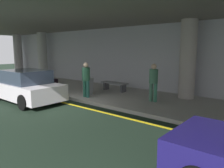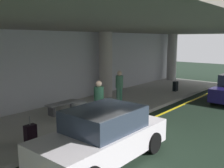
{
  "view_description": "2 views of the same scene",
  "coord_description": "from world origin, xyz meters",
  "px_view_note": "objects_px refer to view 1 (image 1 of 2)",
  "views": [
    {
      "loc": [
        7.86,
        -5.65,
        2.44
      ],
      "look_at": [
        1.34,
        2.15,
        0.83
      ],
      "focal_mm": 35.09,
      "sensor_mm": 36.0,
      "label": 1
    },
    {
      "loc": [
        -6.87,
        -5.1,
        3.4
      ],
      "look_at": [
        2.4,
        2.68,
        1.29
      ],
      "focal_mm": 41.3,
      "sensor_mm": 36.0,
      "label": 2
    }
  ],
  "objects_px": {
    "traveler_with_luggage": "(86,78)",
    "suitcase_upright_primary": "(55,84)",
    "person_waiting_for_ride": "(153,80)",
    "support_column_far_left": "(18,55)",
    "bench_metal": "(115,85)",
    "car_white": "(26,87)",
    "support_column_center": "(188,60)",
    "support_column_left_mid": "(43,55)",
    "trash_bin_steel": "(88,86)"
  },
  "relations": [
    {
      "from": "support_column_far_left",
      "to": "bench_metal",
      "type": "xyz_separation_m",
      "value": [
        12.23,
        -0.79,
        -1.47
      ]
    },
    {
      "from": "support_column_center",
      "to": "traveler_with_luggage",
      "type": "bearing_deg",
      "value": -141.81
    },
    {
      "from": "traveler_with_luggage",
      "to": "trash_bin_steel",
      "type": "distance_m",
      "value": 0.95
    },
    {
      "from": "person_waiting_for_ride",
      "to": "traveler_with_luggage",
      "type": "bearing_deg",
      "value": 126.32
    },
    {
      "from": "support_column_left_mid",
      "to": "car_white",
      "type": "distance_m",
      "value": 8.07
    },
    {
      "from": "support_column_center",
      "to": "car_white",
      "type": "bearing_deg",
      "value": -139.27
    },
    {
      "from": "suitcase_upright_primary",
      "to": "trash_bin_steel",
      "type": "height_order",
      "value": "suitcase_upright_primary"
    },
    {
      "from": "car_white",
      "to": "traveler_with_luggage",
      "type": "xyz_separation_m",
      "value": [
        2.0,
        2.0,
        0.4
      ]
    },
    {
      "from": "traveler_with_luggage",
      "to": "person_waiting_for_ride",
      "type": "xyz_separation_m",
      "value": [
        2.92,
        1.3,
        0.0
      ]
    },
    {
      "from": "suitcase_upright_primary",
      "to": "trash_bin_steel",
      "type": "relative_size",
      "value": 1.06
    },
    {
      "from": "support_column_left_mid",
      "to": "suitcase_upright_primary",
      "type": "height_order",
      "value": "support_column_left_mid"
    },
    {
      "from": "traveler_with_luggage",
      "to": "bench_metal",
      "type": "height_order",
      "value": "traveler_with_luggage"
    },
    {
      "from": "support_column_center",
      "to": "traveler_with_luggage",
      "type": "distance_m",
      "value": 4.87
    },
    {
      "from": "car_white",
      "to": "bench_metal",
      "type": "relative_size",
      "value": 2.56
    },
    {
      "from": "support_column_far_left",
      "to": "suitcase_upright_primary",
      "type": "relative_size",
      "value": 4.06
    },
    {
      "from": "person_waiting_for_ride",
      "to": "trash_bin_steel",
      "type": "xyz_separation_m",
      "value": [
        -3.42,
        -0.7,
        -0.54
      ]
    },
    {
      "from": "support_column_far_left",
      "to": "car_white",
      "type": "relative_size",
      "value": 0.89
    },
    {
      "from": "support_column_left_mid",
      "to": "person_waiting_for_ride",
      "type": "distance_m",
      "value": 11.31
    },
    {
      "from": "support_column_center",
      "to": "car_white",
      "type": "height_order",
      "value": "support_column_center"
    },
    {
      "from": "support_column_center",
      "to": "car_white",
      "type": "relative_size",
      "value": 0.89
    },
    {
      "from": "support_column_far_left",
      "to": "support_column_left_mid",
      "type": "bearing_deg",
      "value": 0.0
    },
    {
      "from": "support_column_center",
      "to": "support_column_left_mid",
      "type": "bearing_deg",
      "value": 180.0
    },
    {
      "from": "traveler_with_luggage",
      "to": "person_waiting_for_ride",
      "type": "bearing_deg",
      "value": -11.81
    },
    {
      "from": "support_column_center",
      "to": "person_waiting_for_ride",
      "type": "relative_size",
      "value": 2.17
    },
    {
      "from": "suitcase_upright_primary",
      "to": "bench_metal",
      "type": "height_order",
      "value": "suitcase_upright_primary"
    },
    {
      "from": "suitcase_upright_primary",
      "to": "bench_metal",
      "type": "xyz_separation_m",
      "value": [
        2.87,
        1.92,
        0.04
      ]
    },
    {
      "from": "person_waiting_for_ride",
      "to": "car_white",
      "type": "bearing_deg",
      "value": 136.19
    },
    {
      "from": "support_column_far_left",
      "to": "traveler_with_luggage",
      "type": "bearing_deg",
      "value": -13.61
    },
    {
      "from": "person_waiting_for_ride",
      "to": "suitcase_upright_primary",
      "type": "height_order",
      "value": "person_waiting_for_ride"
    },
    {
      "from": "person_waiting_for_ride",
      "to": "bench_metal",
      "type": "relative_size",
      "value": 1.05
    },
    {
      "from": "support_column_left_mid",
      "to": "traveler_with_luggage",
      "type": "relative_size",
      "value": 2.17
    },
    {
      "from": "traveler_with_luggage",
      "to": "suitcase_upright_primary",
      "type": "bearing_deg",
      "value": 139.23
    },
    {
      "from": "support_column_left_mid",
      "to": "suitcase_upright_primary",
      "type": "xyz_separation_m",
      "value": [
        5.35,
        -2.71,
        -1.51
      ]
    },
    {
      "from": "support_column_far_left",
      "to": "person_waiting_for_ride",
      "type": "distance_m",
      "value": 15.27
    },
    {
      "from": "support_column_far_left",
      "to": "suitcase_upright_primary",
      "type": "bearing_deg",
      "value": -16.16
    },
    {
      "from": "support_column_left_mid",
      "to": "trash_bin_steel",
      "type": "bearing_deg",
      "value": -16.96
    },
    {
      "from": "support_column_center",
      "to": "person_waiting_for_ride",
      "type": "distance_m",
      "value": 2.06
    },
    {
      "from": "trash_bin_steel",
      "to": "support_column_far_left",
      "type": "bearing_deg",
      "value": 168.63
    },
    {
      "from": "support_column_left_mid",
      "to": "bench_metal",
      "type": "bearing_deg",
      "value": -5.47
    },
    {
      "from": "support_column_far_left",
      "to": "person_waiting_for_ride",
      "type": "height_order",
      "value": "support_column_far_left"
    },
    {
      "from": "trash_bin_steel",
      "to": "person_waiting_for_ride",
      "type": "bearing_deg",
      "value": 11.55
    },
    {
      "from": "support_column_center",
      "to": "suitcase_upright_primary",
      "type": "xyz_separation_m",
      "value": [
        -6.65,
        -2.71,
        -1.51
      ]
    },
    {
      "from": "traveler_with_luggage",
      "to": "trash_bin_steel",
      "type": "height_order",
      "value": "traveler_with_luggage"
    },
    {
      "from": "car_white",
      "to": "person_waiting_for_ride",
      "type": "relative_size",
      "value": 2.44
    },
    {
      "from": "support_column_center",
      "to": "suitcase_upright_primary",
      "type": "bearing_deg",
      "value": -157.81
    },
    {
      "from": "support_column_left_mid",
      "to": "traveler_with_luggage",
      "type": "xyz_separation_m",
      "value": [
        8.24,
        -2.96,
        -0.86
      ]
    },
    {
      "from": "support_column_left_mid",
      "to": "support_column_center",
      "type": "xyz_separation_m",
      "value": [
        12.0,
        0.0,
        0.0
      ]
    },
    {
      "from": "support_column_left_mid",
      "to": "traveler_with_luggage",
      "type": "distance_m",
      "value": 8.79
    },
    {
      "from": "support_column_far_left",
      "to": "car_white",
      "type": "height_order",
      "value": "support_column_far_left"
    },
    {
      "from": "traveler_with_luggage",
      "to": "bench_metal",
      "type": "relative_size",
      "value": 1.05
    }
  ]
}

